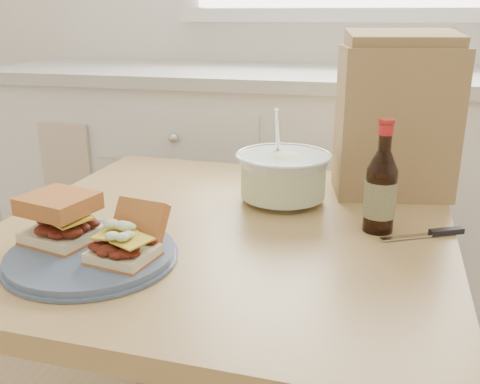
% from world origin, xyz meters
% --- Properties ---
extents(cabinet_run, '(2.50, 0.64, 0.94)m').
position_xyz_m(cabinet_run, '(-0.00, 1.70, 0.47)').
color(cabinet_run, white).
rests_on(cabinet_run, ground).
extents(dining_table, '(0.90, 0.90, 0.73)m').
position_xyz_m(dining_table, '(-0.16, 0.77, 0.62)').
color(dining_table, '#A7844E').
rests_on(dining_table, ground).
extents(plate, '(0.28, 0.28, 0.02)m').
position_xyz_m(plate, '(-0.33, 0.56, 0.74)').
color(plate, '#495B77').
rests_on(plate, dining_table).
extents(sandwich_left, '(0.14, 0.13, 0.08)m').
position_xyz_m(sandwich_left, '(-0.40, 0.58, 0.79)').
color(sandwich_left, beige).
rests_on(sandwich_left, plate).
extents(sandwich_right, '(0.11, 0.15, 0.08)m').
position_xyz_m(sandwich_right, '(-0.26, 0.56, 0.78)').
color(sandwich_right, beige).
rests_on(sandwich_right, plate).
extents(coleslaw_bowl, '(0.21, 0.21, 0.21)m').
position_xyz_m(coleslaw_bowl, '(-0.07, 0.93, 0.78)').
color(coleslaw_bowl, silver).
rests_on(coleslaw_bowl, dining_table).
extents(beer_bottle, '(0.06, 0.06, 0.22)m').
position_xyz_m(beer_bottle, '(0.14, 0.81, 0.81)').
color(beer_bottle, black).
rests_on(beer_bottle, dining_table).
extents(knife, '(0.16, 0.09, 0.01)m').
position_xyz_m(knife, '(0.24, 0.81, 0.73)').
color(knife, silver).
rests_on(knife, dining_table).
extents(paper_bag, '(0.28, 0.21, 0.33)m').
position_xyz_m(paper_bag, '(0.16, 1.06, 0.89)').
color(paper_bag, olive).
rests_on(paper_bag, dining_table).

